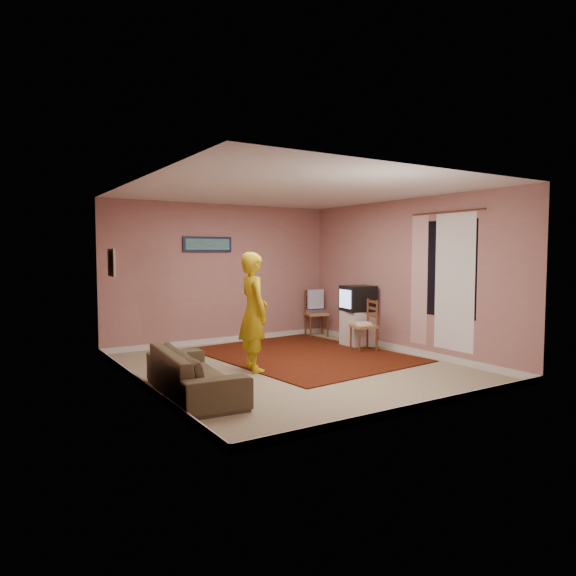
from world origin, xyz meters
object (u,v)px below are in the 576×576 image
tv_cabinet (358,328)px  chair_b (364,320)px  sofa (194,372)px  person (254,312)px  chair_a (317,308)px  crt_tv (358,298)px

tv_cabinet → chair_b: (-0.23, -0.44, 0.22)m
sofa → person: size_ratio=1.10×
chair_a → chair_b: chair_a is taller
tv_cabinet → person: (-2.55, -0.74, 0.54)m
sofa → person: 1.52m
chair_a → person: 3.26m
chair_b → sofa: size_ratio=0.26×
crt_tv → person: person is taller
tv_cabinet → person: bearing=-163.9°
tv_cabinet → person: person is taller
crt_tv → sofa: (-3.74, -1.47, -0.59)m
chair_a → sofa: 4.66m
chair_b → tv_cabinet: bearing=165.7°
tv_cabinet → chair_b: chair_b is taller
chair_b → sofa: chair_b is taller
chair_a → person: size_ratio=0.30×
crt_tv → sofa: 4.07m
crt_tv → chair_a: crt_tv is taller
tv_cabinet → crt_tv: (-0.01, 0.00, 0.55)m
crt_tv → chair_b: (-0.23, -0.44, -0.33)m
tv_cabinet → sofa: 4.03m
tv_cabinet → sofa: (-3.75, -1.47, -0.04)m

